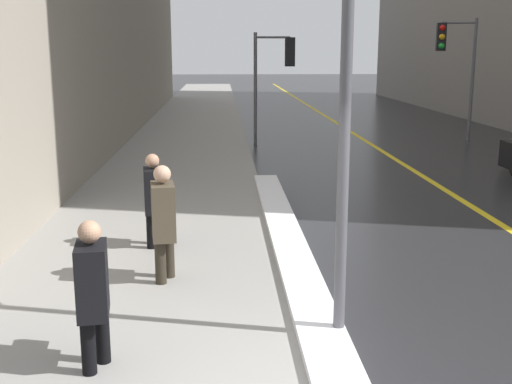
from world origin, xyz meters
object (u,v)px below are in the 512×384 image
Objects in this scene: pedestrian_in_glasses at (93,288)px; pedestrian_nearside at (163,218)px; pedestrian_trailing at (154,196)px; traffic_light_near at (277,64)px; traffic_light_far at (454,53)px; lamp_post at (346,95)px.

pedestrian_nearside is (0.46, 2.36, 0.05)m from pedestrian_in_glasses.
pedestrian_trailing is at bearing -177.00° from pedestrian_nearside.
pedestrian_nearside reaches higher than pedestrian_trailing.
traffic_light_far is at bearing 2.31° from traffic_light_near.
traffic_light_near is 15.33m from pedestrian_in_glasses.
traffic_light_far is at bearing 135.46° from pedestrian_trailing.
traffic_light_near is 2.42× the size of pedestrian_in_glasses.
pedestrian_in_glasses is 1.01× the size of pedestrian_trailing.
traffic_light_near is at bearing 161.11° from pedestrian_in_glasses.
traffic_light_near is at bearing 11.65° from traffic_light_far.
traffic_light_far is 14.60m from pedestrian_trailing.
pedestrian_trailing is (-2.27, 3.31, -1.74)m from lamp_post.
lamp_post is 14.36m from traffic_light_near.
traffic_light_near is at bearing 158.08° from pedestrian_trailing.
traffic_light_near is 2.43× the size of pedestrian_trailing.
pedestrian_nearside is (-2.56, -12.57, -1.69)m from traffic_light_near.
lamp_post is at bearing -94.79° from traffic_light_near.
traffic_light_near reaches higher than pedestrian_nearside.
traffic_light_far is 2.76× the size of pedestrian_trailing.
pedestrian_in_glasses is 2.40m from pedestrian_nearside.
pedestrian_in_glasses reaches higher than pedestrian_trailing.
pedestrian_in_glasses is 0.95× the size of pedestrian_nearside.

